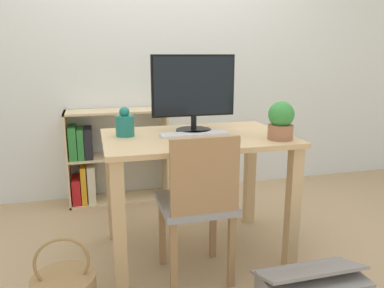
# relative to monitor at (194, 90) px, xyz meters

# --- Properties ---
(ground_plane) EXTENTS (10.00, 10.00, 0.00)m
(ground_plane) POSITION_rel_monitor_xyz_m (-0.02, -0.12, -1.04)
(ground_plane) COLOR tan
(wall_back) EXTENTS (8.00, 0.05, 2.60)m
(wall_back) POSITION_rel_monitor_xyz_m (-0.02, 1.09, 0.26)
(wall_back) COLOR silver
(wall_back) RESTS_ON ground_plane
(desk) EXTENTS (1.13, 0.74, 0.78)m
(desk) POSITION_rel_monitor_xyz_m (-0.02, -0.12, -0.43)
(desk) COLOR tan
(desk) RESTS_ON ground_plane
(monitor) EXTENTS (0.54, 0.23, 0.49)m
(monitor) POSITION_rel_monitor_xyz_m (0.00, 0.00, 0.00)
(monitor) COLOR black
(monitor) RESTS_ON desk
(keyboard) EXTENTS (0.42, 0.11, 0.02)m
(keyboard) POSITION_rel_monitor_xyz_m (-0.03, -0.12, -0.26)
(keyboard) COLOR silver
(keyboard) RESTS_ON desk
(vase) EXTENTS (0.11, 0.11, 0.18)m
(vase) POSITION_rel_monitor_xyz_m (-0.44, -0.02, -0.19)
(vase) COLOR #1E7266
(vase) RESTS_ON desk
(potted_plant) EXTENTS (0.15, 0.15, 0.22)m
(potted_plant) POSITION_rel_monitor_xyz_m (0.43, -0.35, -0.16)
(potted_plant) COLOR #9E6647
(potted_plant) RESTS_ON desk
(chair) EXTENTS (0.40, 0.40, 0.87)m
(chair) POSITION_rel_monitor_xyz_m (-0.10, -0.45, -0.56)
(chair) COLOR gray
(chair) RESTS_ON ground_plane
(bookshelf) EXTENTS (0.86, 0.28, 0.80)m
(bookshelf) POSITION_rel_monitor_xyz_m (-0.59, 0.91, -0.67)
(bookshelf) COLOR #D8BC8C
(bookshelf) RESTS_ON ground_plane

